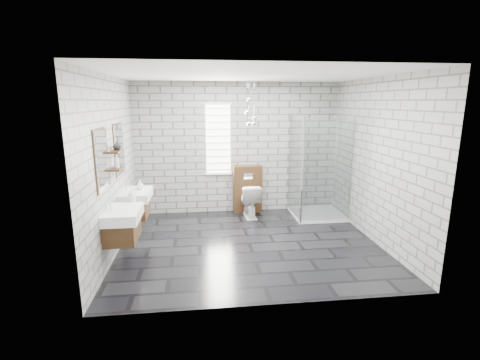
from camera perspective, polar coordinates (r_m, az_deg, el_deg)
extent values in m
cube|color=black|center=(5.88, 1.55, -10.44)|extent=(4.20, 3.60, 0.02)
cube|color=white|center=(5.42, 1.73, 17.01)|extent=(4.20, 3.60, 0.02)
cube|color=#979893|center=(7.27, -0.43, 5.18)|extent=(4.20, 0.02, 2.70)
cube|color=#979893|center=(3.75, 5.63, -2.08)|extent=(4.20, 0.02, 2.70)
cube|color=#979893|center=(5.60, -20.29, 2.11)|extent=(0.02, 3.60, 2.70)
cube|color=#979893|center=(6.16, 21.47, 2.93)|extent=(0.02, 3.60, 2.70)
cube|color=#432A14|center=(5.19, -18.74, -7.75)|extent=(0.42, 0.62, 0.30)
cube|color=silver|center=(5.14, -16.56, -7.44)|extent=(0.02, 0.35, 0.01)
cube|color=white|center=(5.11, -18.64, -5.39)|extent=(0.47, 0.70, 0.15)
cylinder|color=silver|center=(5.11, -20.45, -3.95)|extent=(0.04, 0.04, 0.12)
cylinder|color=silver|center=(5.08, -19.95, -3.41)|extent=(0.10, 0.02, 0.02)
cube|color=white|center=(4.99, -21.71, 3.11)|extent=(0.03, 0.55, 0.80)
cube|color=#432A14|center=(4.99, -21.85, 3.11)|extent=(0.01, 0.59, 0.84)
cube|color=#432A14|center=(6.16, -16.78, -4.38)|extent=(0.42, 0.62, 0.30)
cube|color=silver|center=(6.12, -14.95, -4.09)|extent=(0.02, 0.35, 0.01)
cube|color=white|center=(6.09, -16.68, -2.36)|extent=(0.47, 0.70, 0.15)
cylinder|color=silver|center=(6.09, -18.20, -1.16)|extent=(0.04, 0.04, 0.12)
cylinder|color=silver|center=(6.07, -17.77, -0.69)|extent=(0.10, 0.02, 0.02)
cube|color=white|center=(5.99, -19.20, 4.78)|extent=(0.03, 0.55, 0.80)
cube|color=#432A14|center=(5.99, -19.32, 4.78)|extent=(0.01, 0.59, 0.84)
cube|color=#432A14|center=(5.53, -19.58, 1.74)|extent=(0.14, 0.30, 0.03)
cube|color=#432A14|center=(5.49, -19.78, 4.40)|extent=(0.14, 0.30, 0.03)
cube|color=white|center=(7.19, -3.61, 6.68)|extent=(0.50, 0.02, 1.40)
cube|color=white|center=(7.13, -3.68, 12.43)|extent=(0.56, 0.04, 0.04)
cube|color=white|center=(7.28, -3.52, 1.02)|extent=(0.56, 0.04, 0.04)
cube|color=white|center=(7.26, -3.53, 1.71)|extent=(0.48, 0.01, 0.02)
cube|color=white|center=(7.24, -3.55, 2.80)|extent=(0.48, 0.01, 0.02)
cube|color=white|center=(7.21, -3.56, 3.90)|extent=(0.48, 0.01, 0.02)
cube|color=white|center=(7.19, -3.58, 5.00)|extent=(0.48, 0.01, 0.02)
cube|color=white|center=(7.17, -3.59, 6.11)|extent=(0.48, 0.01, 0.02)
cube|color=white|center=(7.16, -3.61, 7.22)|extent=(0.48, 0.01, 0.02)
cube|color=white|center=(7.15, -3.62, 8.33)|extent=(0.48, 0.01, 0.02)
cube|color=white|center=(7.14, -3.64, 9.46)|extent=(0.48, 0.01, 0.02)
cube|color=white|center=(7.13, -3.66, 10.58)|extent=(0.48, 0.01, 0.03)
cube|color=white|center=(7.13, -3.67, 11.70)|extent=(0.48, 0.01, 0.03)
cube|color=#432A14|center=(7.35, 1.23, -1.49)|extent=(0.60, 0.20, 1.00)
cube|color=silver|center=(7.18, 1.35, 0.62)|extent=(0.18, 0.01, 0.12)
cube|color=white|center=(7.42, 12.45, -5.42)|extent=(1.00, 1.00, 0.06)
cube|color=silver|center=(6.73, 14.20, 1.42)|extent=(1.00, 0.01, 2.00)
cube|color=silver|center=(7.03, 9.06, 2.13)|extent=(0.01, 1.00, 2.00)
cube|color=silver|center=(6.57, 10.21, 1.34)|extent=(0.03, 0.03, 2.00)
cube|color=silver|center=(6.91, 17.93, 1.48)|extent=(0.03, 0.03, 2.00)
cylinder|color=silver|center=(7.51, 15.53, 3.03)|extent=(0.02, 0.02, 1.80)
cylinder|color=silver|center=(7.39, 15.37, 10.08)|extent=(0.14, 0.14, 0.02)
sphere|color=silver|center=(6.72, 1.13, 11.08)|extent=(0.09, 0.09, 0.09)
cylinder|color=silver|center=(6.72, 1.15, 13.78)|extent=(0.01, 0.01, 0.54)
sphere|color=silver|center=(6.77, 2.25, 9.25)|extent=(0.09, 0.09, 0.09)
cylinder|color=silver|center=(6.75, 2.28, 12.85)|extent=(0.01, 0.01, 0.76)
sphere|color=silver|center=(6.82, 1.40, 13.08)|extent=(0.09, 0.09, 0.09)
cylinder|color=silver|center=(6.83, 1.41, 14.75)|extent=(0.01, 0.01, 0.31)
sphere|color=silver|center=(6.82, 1.44, 9.24)|extent=(0.09, 0.09, 0.09)
cylinder|color=silver|center=(6.80, 1.46, 12.83)|extent=(0.01, 0.01, 0.76)
sphere|color=silver|center=(6.88, 2.34, 10.15)|extent=(0.09, 0.09, 0.09)
cylinder|color=silver|center=(6.87, 2.37, 13.27)|extent=(0.01, 0.01, 0.66)
imported|color=white|center=(7.10, 1.55, -3.34)|extent=(0.42, 0.68, 0.68)
imported|color=#B2B2B2|center=(5.43, -17.34, -2.40)|extent=(0.11, 0.11, 0.19)
imported|color=#B2B2B2|center=(6.12, -16.08, -0.78)|extent=(0.15, 0.15, 0.16)
imported|color=#B2B2B2|center=(5.49, -19.62, 2.90)|extent=(0.08, 0.08, 0.20)
imported|color=#B2B2B2|center=(5.56, -19.55, 5.32)|extent=(0.16, 0.16, 0.13)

